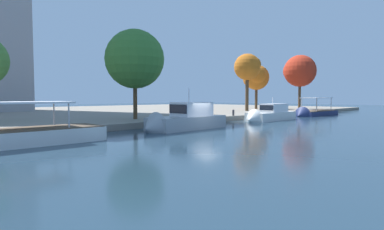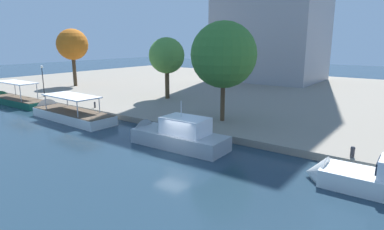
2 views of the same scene
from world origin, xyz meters
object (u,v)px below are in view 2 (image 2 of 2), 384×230
object	(u,v)px
tree_3	(222,54)
motor_yacht_2	(174,138)
tour_boat_1	(67,115)
lamp_post	(43,79)
mooring_bollard_1	(95,105)
mooring_bollard_0	(353,151)
tour_boat_0	(15,102)
tree_4	(73,45)
tree_5	(167,55)

from	to	relation	value
tree_3	motor_yacht_2	bearing A→B (deg)	-89.25
tour_boat_1	tree_3	size ratio (longest dim) A/B	1.27
motor_yacht_2	lamp_post	xyz separation A→B (m)	(-28.68, 4.96, 2.55)
mooring_bollard_1	lamp_post	world-z (taller)	lamp_post
motor_yacht_2	lamp_post	size ratio (longest dim) A/B	2.06
tour_boat_1	mooring_bollard_0	distance (m)	29.00
tour_boat_0	tree_4	world-z (taller)	tree_4
lamp_post	tree_3	distance (m)	29.00
mooring_bollard_0	tree_5	bearing A→B (deg)	158.03
tour_boat_1	tree_5	world-z (taller)	tree_5
mooring_bollard_0	tour_boat_1	bearing A→B (deg)	-172.63
tour_boat_0	tree_5	size ratio (longest dim) A/B	1.42
mooring_bollard_0	tree_3	distance (m)	15.00
tour_boat_0	tree_4	xyz separation A→B (m)	(-5.90, 13.79, 7.45)
motor_yacht_2	tree_5	size ratio (longest dim) A/B	1.10
tour_boat_0	lamp_post	distance (m)	4.89
mooring_bollard_0	lamp_post	size ratio (longest dim) A/B	0.18
mooring_bollard_1	tree_4	distance (m)	23.31
tour_boat_1	mooring_bollard_1	xyz separation A→B (m)	(-0.13, 3.88, 0.60)
motor_yacht_2	tree_3	size ratio (longest dim) A/B	0.94
mooring_bollard_0	mooring_bollard_1	world-z (taller)	mooring_bollard_0
tour_boat_1	tree_4	size ratio (longest dim) A/B	1.25
tour_boat_1	lamp_post	world-z (taller)	lamp_post
mooring_bollard_0	tour_boat_0	bearing A→B (deg)	-176.17
tree_5	tour_boat_0	bearing A→B (deg)	-140.69
tour_boat_0	tree_4	bearing A→B (deg)	-67.32
tour_boat_1	motor_yacht_2	xyz separation A→B (m)	(15.78, -0.26, 0.27)
tour_boat_0	tree_5	xyz separation A→B (m)	(16.36, 13.40, 6.31)
tour_boat_0	tree_3	xyz separation A→B (m)	(29.44, 6.56, 7.04)
tour_boat_1	mooring_bollard_0	xyz separation A→B (m)	(28.76, 3.72, 0.62)
motor_yacht_2	lamp_post	world-z (taller)	lamp_post
motor_yacht_2	mooring_bollard_0	bearing A→B (deg)	-164.64
lamp_post	tour_boat_1	bearing A→B (deg)	-20.03
tour_boat_0	tree_5	distance (m)	22.07
lamp_post	tree_3	size ratio (longest dim) A/B	0.46
tree_4	tree_5	distance (m)	22.30
tree_4	mooring_bollard_1	bearing A→B (deg)	-28.90
motor_yacht_2	tree_4	world-z (taller)	tree_4
mooring_bollard_1	tree_3	xyz separation A→B (m)	(15.80, 3.55, 6.35)
tour_boat_1	tree_4	distance (m)	25.60
tree_3	tree_5	xyz separation A→B (m)	(-13.07, 6.83, -0.73)
tour_boat_1	tree_3	bearing A→B (deg)	-152.76
tour_boat_0	motor_yacht_2	bearing A→B (deg)	177.31
motor_yacht_2	tree_3	xyz separation A→B (m)	(-0.10, 7.69, 6.68)
lamp_post	tour_boat_0	bearing A→B (deg)	-102.63
lamp_post	tree_4	bearing A→B (deg)	124.17
tree_4	tour_boat_0	bearing A→B (deg)	-66.84
motor_yacht_2	tour_boat_1	bearing A→B (deg)	-2.65
motor_yacht_2	tree_4	xyz separation A→B (m)	(-35.44, 14.92, 7.08)
tree_3	tree_5	distance (m)	14.77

